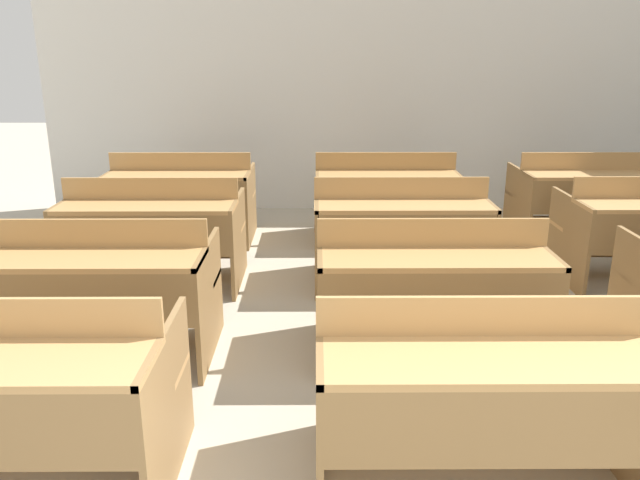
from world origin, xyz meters
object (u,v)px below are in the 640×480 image
bench_third_center (401,227)px  bench_second_center (430,284)px  bench_third_left (153,228)px  bench_back_left (182,194)px  bench_second_left (96,284)px  bench_back_right (588,193)px  bench_front_center (480,388)px  bench_back_center (385,193)px  bench_front_left (2,390)px

bench_third_center → bench_second_center: bearing=-89.3°
bench_third_left → bench_back_left: same height
bench_second_left → bench_back_right: bearing=31.6°
bench_front_center → bench_back_center: 3.50m
bench_back_right → bench_third_left: bearing=-162.8°
bench_third_center → bench_back_right: 2.23m
bench_back_center → bench_third_left: bearing=-147.9°
bench_second_left → bench_back_center: size_ratio=1.00×
bench_front_left → bench_back_center: (1.88, 3.50, 0.00)m
bench_third_center → bench_back_left: bearing=148.3°
bench_second_center → bench_back_left: (-1.91, 2.35, 0.00)m
bench_third_center → bench_back_left: same height
bench_front_left → bench_second_center: 2.22m
bench_second_center → bench_back_left: size_ratio=1.00×
bench_second_center → bench_third_center: (-0.02, 1.18, 0.00)m
bench_back_center → bench_second_center: bearing=-89.8°
bench_second_left → bench_back_right: 4.46m
bench_second_left → bench_back_center: same height
bench_second_left → bench_third_left: 1.17m
bench_third_left → bench_front_left: bearing=-90.2°
bench_front_left → bench_front_center: 1.88m
bench_back_center → bench_front_center: bearing=-90.0°
bench_second_center → bench_back_right: same height
bench_front_center → bench_back_center: (-0.00, 3.50, 0.00)m
bench_second_center → bench_front_center: bearing=-90.4°
bench_front_center → bench_back_right: size_ratio=1.00×
bench_front_center → bench_third_left: (-1.87, 2.33, 0.00)m
bench_front_left → bench_third_center: 3.00m
bench_back_right → bench_back_center: bearing=179.6°
bench_second_left → bench_third_center: size_ratio=1.00×
bench_second_center → bench_third_left: (-1.88, 1.17, 0.00)m
bench_third_left → bench_back_right: same height
bench_second_left → bench_back_left: size_ratio=1.00×
bench_front_center → bench_second_left: size_ratio=1.00×
bench_second_left → bench_second_center: (1.91, -0.00, 0.00)m
bench_front_left → bench_back_right: bearing=42.7°
bench_second_left → bench_second_center: same height
bench_front_left → bench_back_right: 5.15m
bench_second_center → bench_back_left: 3.03m
bench_back_right → bench_back_left: bearing=179.8°
bench_second_left → bench_third_left: (0.03, 1.17, 0.00)m
bench_front_left → bench_second_left: (-0.02, 1.16, 0.00)m
bench_second_left → bench_third_left: bearing=88.5°
bench_second_center → bench_third_left: 2.22m
bench_front_left → bench_back_left: (-0.02, 3.51, 0.00)m
bench_front_left → bench_second_left: 1.16m
bench_third_left → bench_back_left: (-0.02, 1.18, 0.00)m
bench_front_center → bench_second_center: size_ratio=1.00×
bench_front_left → bench_back_center: size_ratio=1.00×
bench_third_center → bench_back_center: same height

